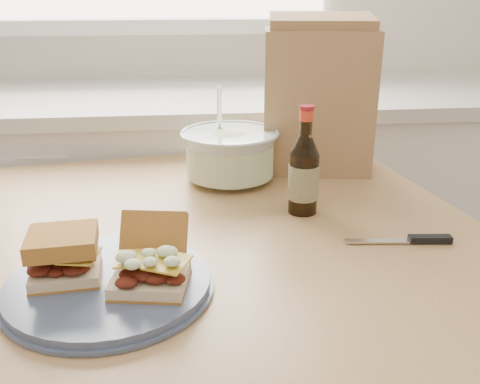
{
  "coord_description": "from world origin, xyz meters",
  "views": [
    {
      "loc": [
        0.09,
        -0.0,
        1.25
      ],
      "look_at": [
        0.18,
        0.88,
        0.91
      ],
      "focal_mm": 40.0,
      "sensor_mm": 36.0,
      "label": 1
    }
  ],
  "objects": [
    {
      "name": "cabinet_run",
      "position": [
        -0.0,
        1.7,
        0.47
      ],
      "size": [
        2.5,
        0.64,
        0.94
      ],
      "color": "white",
      "rests_on": "ground"
    },
    {
      "name": "dining_table",
      "position": [
        0.14,
        0.89,
        0.71
      ],
      "size": [
        1.14,
        1.14,
        0.83
      ],
      "rotation": [
        0.0,
        0.0,
        0.16
      ],
      "color": "#AB7B50",
      "rests_on": "ground"
    },
    {
      "name": "plate",
      "position": [
        -0.03,
        0.7,
        0.84
      ],
      "size": [
        0.3,
        0.3,
        0.02
      ],
      "primitive_type": "cylinder",
      "color": "#424D6B",
      "rests_on": "dining_table"
    },
    {
      "name": "sandwich_left",
      "position": [
        -0.09,
        0.71,
        0.89
      ],
      "size": [
        0.11,
        0.1,
        0.07
      ],
      "rotation": [
        0.0,
        0.0,
        0.09
      ],
      "color": "beige",
      "rests_on": "plate"
    },
    {
      "name": "sandwich_right",
      "position": [
        0.03,
        0.7,
        0.88
      ],
      "size": [
        0.12,
        0.16,
        0.09
      ],
      "rotation": [
        0.0,
        0.0,
        -0.17
      ],
      "color": "beige",
      "rests_on": "plate"
    },
    {
      "name": "coleslaw_bowl",
      "position": [
        0.19,
        1.16,
        0.89
      ],
      "size": [
        0.22,
        0.22,
        0.22
      ],
      "color": "#B8C6BF",
      "rests_on": "dining_table"
    },
    {
      "name": "beer_bottle",
      "position": [
        0.32,
        0.96,
        0.91
      ],
      "size": [
        0.06,
        0.06,
        0.21
      ],
      "rotation": [
        0.0,
        0.0,
        0.12
      ],
      "color": "black",
      "rests_on": "dining_table"
    },
    {
      "name": "knife",
      "position": [
        0.49,
        0.8,
        0.84
      ],
      "size": [
        0.19,
        0.03,
        0.01
      ],
      "rotation": [
        0.0,
        0.0,
        -0.09
      ],
      "color": "silver",
      "rests_on": "dining_table"
    },
    {
      "name": "paper_bag",
      "position": [
        0.41,
        1.23,
        1.0
      ],
      "size": [
        0.27,
        0.2,
        0.33
      ],
      "primitive_type": "cube",
      "rotation": [
        0.0,
        0.0,
        -0.15
      ],
      "color": "#A4734F",
      "rests_on": "dining_table"
    }
  ]
}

